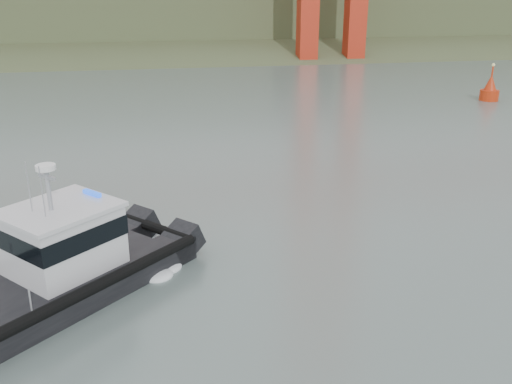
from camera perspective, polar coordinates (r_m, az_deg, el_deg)
The scene contains 4 objects.
ground at distance 22.55m, azimuth 9.51°, elevation -14.06°, with size 400.00×400.00×0.00m, color slate.
headlands at distance 143.15m, azimuth -7.69°, elevation 18.06°, with size 500.00×105.36×27.12m.
patrol_boat at distance 25.46m, azimuth -19.22°, elevation -6.77°, with size 12.19×11.83×6.05m.
nav_buoy at distance 69.38m, azimuth 22.34°, elevation 9.40°, with size 2.07×2.07×4.31m.
Camera 1 is at (-6.74, -17.38, 12.68)m, focal length 40.00 mm.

